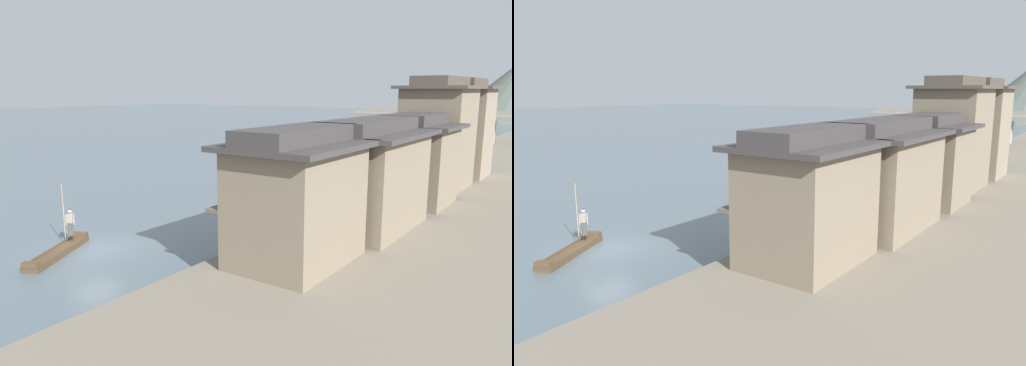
% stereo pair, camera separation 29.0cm
% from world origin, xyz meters
% --- Properties ---
extents(ground_plane, '(400.00, 400.00, 0.00)m').
position_xyz_m(ground_plane, '(0.00, 0.00, 0.00)').
color(ground_plane, slate).
extents(boat_foreground_poled, '(3.28, 4.99, 0.51)m').
position_xyz_m(boat_foreground_poled, '(-0.78, -1.69, 0.17)').
color(boat_foreground_poled, brown).
rests_on(boat_foreground_poled, ground).
extents(boatman_person, '(0.45, 0.45, 3.04)m').
position_xyz_m(boatman_person, '(-1.51, -0.41, 1.52)').
color(boatman_person, black).
rests_on(boatman_person, boat_foreground_poled).
extents(boat_moored_nearest, '(2.02, 4.88, 0.36)m').
position_xyz_m(boat_moored_nearest, '(6.21, 20.78, 0.12)').
color(boat_moored_nearest, brown).
rests_on(boat_moored_nearest, ground).
extents(boat_moored_second, '(2.90, 4.75, 0.43)m').
position_xyz_m(boat_moored_second, '(-4.98, 51.93, 0.14)').
color(boat_moored_second, '#232326').
rests_on(boat_moored_second, ground).
extents(boat_moored_third, '(1.38, 3.81, 0.40)m').
position_xyz_m(boat_moored_third, '(5.71, 30.76, 0.14)').
color(boat_moored_third, brown).
rests_on(boat_moored_third, ground).
extents(boat_moored_far, '(1.42, 4.70, 0.74)m').
position_xyz_m(boat_moored_far, '(5.88, 12.79, 0.26)').
color(boat_moored_far, brown).
rests_on(boat_moored_far, ground).
extents(boat_midriver_drifting, '(1.56, 4.53, 0.35)m').
position_xyz_m(boat_midriver_drifting, '(5.55, 40.40, 0.12)').
color(boat_midriver_drifting, brown).
rests_on(boat_midriver_drifting, ground).
extents(boat_midriver_upstream, '(1.35, 3.97, 0.75)m').
position_xyz_m(boat_midriver_upstream, '(5.31, 54.70, 0.27)').
color(boat_midriver_upstream, brown).
rests_on(boat_midriver_upstream, ground).
extents(boat_upstream_distant, '(5.43, 4.01, 0.48)m').
position_xyz_m(boat_upstream_distant, '(1.50, 48.00, 0.15)').
color(boat_upstream_distant, brown).
rests_on(boat_upstream_distant, ground).
extents(house_waterfront_nearest, '(5.37, 6.82, 6.14)m').
position_xyz_m(house_waterfront_nearest, '(10.80, 3.00, 3.78)').
color(house_waterfront_nearest, '#7F705B').
rests_on(house_waterfront_nearest, riverbank_right).
extents(house_waterfront_second, '(5.96, 8.27, 6.14)m').
position_xyz_m(house_waterfront_second, '(11.09, 10.14, 3.77)').
color(house_waterfront_second, '#7F705B').
rests_on(house_waterfront_second, riverbank_right).
extents(house_waterfront_tall, '(6.17, 5.80, 6.14)m').
position_xyz_m(house_waterfront_tall, '(11.19, 17.77, 3.79)').
color(house_waterfront_tall, '#7F705B').
rests_on(house_waterfront_tall, riverbank_right).
extents(house_waterfront_narrow, '(5.74, 6.95, 8.74)m').
position_xyz_m(house_waterfront_narrow, '(10.98, 24.46, 5.08)').
color(house_waterfront_narrow, '#7F705B').
rests_on(house_waterfront_narrow, riverbank_right).
extents(house_waterfront_far, '(6.01, 5.88, 8.74)m').
position_xyz_m(house_waterfront_far, '(11.11, 31.41, 5.09)').
color(house_waterfront_far, gray).
rests_on(house_waterfront_far, riverbank_right).
extents(stone_bridge, '(27.00, 2.40, 5.44)m').
position_xyz_m(stone_bridge, '(0.00, 62.65, 3.60)').
color(stone_bridge, gray).
rests_on(stone_bridge, ground).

